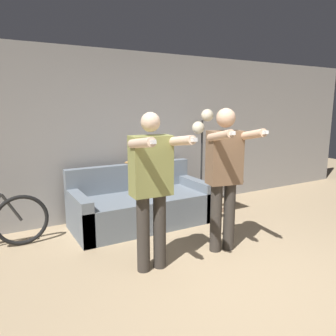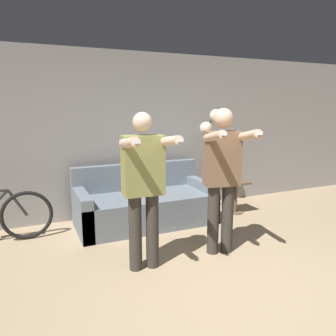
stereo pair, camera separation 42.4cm
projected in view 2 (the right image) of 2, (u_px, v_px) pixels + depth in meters
ground_plane at (244, 289)px, 3.20m from camera, size 16.00×16.00×0.00m
wall_back at (146, 134)px, 5.39m from camera, size 10.00×0.05×2.60m
couch at (145, 205)px, 4.95m from camera, size 2.03×0.94×0.87m
person_left at (144, 181)px, 3.42m from camera, size 0.52×0.69×1.70m
person_right at (222, 172)px, 3.81m from camera, size 0.57×0.74×1.74m
cat at (147, 158)px, 5.22m from camera, size 0.44×0.13×0.16m
floor_lamp at (211, 131)px, 5.37m from camera, size 0.39×0.25×1.71m
side_table at (236, 191)px, 5.41m from camera, size 0.37×0.37×0.54m
cup at (237, 180)px, 5.31m from camera, size 0.07×0.07×0.08m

